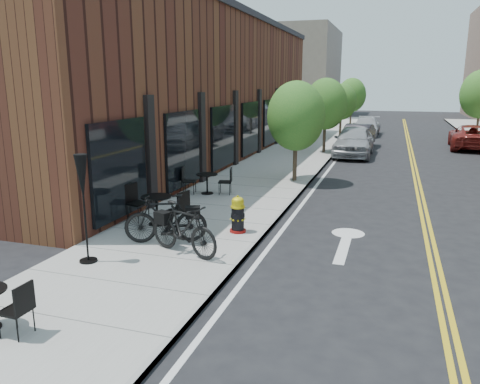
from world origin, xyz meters
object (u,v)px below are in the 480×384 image
(bistro_set_c, at_px, (207,181))
(parked_car_c, at_px, (366,126))
(bistro_set_b, at_px, (157,206))
(parked_car_b, at_px, (357,136))
(fire_hydrant, at_px, (238,215))
(parked_car_a, at_px, (354,141))
(patio_umbrella, at_px, (83,186))
(bicycle_left, at_px, (166,219))
(bicycle_right, at_px, (183,229))
(parked_car_far, at_px, (472,137))

(bistro_set_c, xyz_separation_m, parked_car_c, (4.05, 21.56, 0.09))
(bistro_set_b, xyz_separation_m, bistro_set_c, (-0.05, 3.73, -0.06))
(bistro_set_b, distance_m, parked_car_b, 18.30)
(bistro_set_c, height_order, parked_car_c, parked_car_c)
(fire_hydrant, relative_size, parked_car_a, 0.20)
(bistro_set_c, distance_m, patio_umbrella, 6.71)
(parked_car_a, bearing_deg, bicycle_left, -100.24)
(bistro_set_b, relative_size, bistro_set_c, 1.13)
(bicycle_left, distance_m, bicycle_right, 0.94)
(fire_hydrant, xyz_separation_m, bicycle_right, (-0.65, -1.87, 0.13))
(fire_hydrant, distance_m, parked_car_b, 17.90)
(bicycle_right, relative_size, parked_car_far, 0.38)
(fire_hydrant, height_order, bistro_set_c, fire_hydrant)
(bicycle_left, height_order, parked_car_c, parked_car_c)
(parked_car_c, distance_m, parked_car_far, 8.45)
(bistro_set_c, xyz_separation_m, parked_car_a, (3.99, 10.98, 0.24))
(bicycle_left, bearing_deg, bistro_set_b, -167.13)
(bicycle_right, bearing_deg, bicycle_left, 70.98)
(fire_hydrant, relative_size, patio_umbrella, 0.41)
(parked_car_a, bearing_deg, parked_car_far, 38.60)
(parked_car_b, distance_m, parked_car_c, 7.42)
(bicycle_right, distance_m, patio_umbrella, 2.31)
(bicycle_right, relative_size, bistro_set_b, 1.01)
(bicycle_left, height_order, parked_car_b, parked_car_b)
(bistro_set_c, distance_m, parked_car_a, 11.69)
(bistro_set_c, relative_size, parked_car_a, 0.36)
(bistro_set_b, distance_m, parked_car_a, 15.23)
(bicycle_right, relative_size, parked_car_c, 0.42)
(bicycle_right, height_order, bistro_set_c, bicycle_right)
(bicycle_right, relative_size, parked_car_a, 0.41)
(parked_car_a, relative_size, parked_car_b, 1.11)
(patio_umbrella, relative_size, parked_car_c, 0.50)
(parked_car_c, bearing_deg, bicycle_left, -94.85)
(parked_car_b, bearing_deg, bistro_set_c, -99.03)
(parked_car_a, distance_m, parked_car_far, 8.13)
(bicycle_right, xyz_separation_m, bistro_set_b, (-1.62, 1.82, -0.07))
(bistro_set_c, bearing_deg, bistro_set_b, -101.92)
(patio_umbrella, xyz_separation_m, parked_car_b, (4.02, 20.75, -1.07))
(fire_hydrant, distance_m, bistro_set_c, 4.35)
(bicycle_right, height_order, parked_car_a, parked_car_a)
(parked_car_b, relative_size, parked_car_c, 0.93)
(patio_umbrella, bearing_deg, parked_car_b, 79.02)
(bicycle_right, bearing_deg, fire_hydrant, 0.90)
(patio_umbrella, height_order, parked_car_far, patio_umbrella)
(bicycle_left, relative_size, bistro_set_b, 1.01)
(bistro_set_c, relative_size, parked_car_far, 0.33)
(bicycle_right, bearing_deg, parked_car_b, 13.34)
(bistro_set_c, height_order, parked_car_a, parked_car_a)
(bistro_set_c, bearing_deg, bicycle_right, -85.92)
(parked_car_far, bearing_deg, parked_car_c, -37.96)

